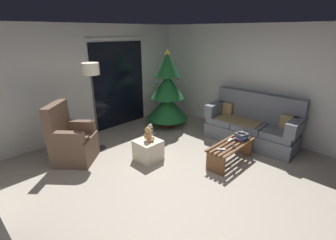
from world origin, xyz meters
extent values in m
plane|color=#9E9384|center=(0.00, 0.00, 0.00)|extent=(7.00, 7.00, 0.00)
cube|color=silver|center=(0.00, 3.06, 1.25)|extent=(5.72, 0.12, 2.50)
cube|color=silver|center=(2.86, 0.00, 1.25)|extent=(0.12, 6.00, 2.50)
cube|color=silver|center=(0.95, 2.99, 1.10)|extent=(1.60, 0.02, 2.20)
cube|color=black|center=(0.95, 2.97, 1.05)|extent=(1.50, 0.02, 2.10)
cube|color=slate|center=(2.25, 0.00, 0.17)|extent=(0.85, 1.94, 0.34)
cube|color=slate|center=(2.26, -0.62, 0.41)|extent=(0.71, 0.63, 0.14)
cube|color=slate|center=(2.23, 0.00, 0.41)|extent=(0.71, 0.63, 0.14)
cube|color=slate|center=(2.20, 0.62, 0.41)|extent=(0.71, 0.63, 0.14)
cube|color=slate|center=(2.55, 0.02, 0.78)|extent=(0.29, 1.91, 0.60)
cube|color=slate|center=(2.29, -0.87, 0.62)|extent=(0.77, 0.24, 0.28)
cube|color=slate|center=(2.21, 0.87, 0.62)|extent=(0.77, 0.24, 0.28)
cube|color=#997F51|center=(2.20, 0.25, 0.49)|extent=(0.64, 0.93, 0.02)
cube|color=#997F51|center=(2.44, -0.69, 0.62)|extent=(0.14, 0.33, 0.28)
cube|color=#997F51|center=(2.37, 0.71, 0.62)|extent=(0.14, 0.33, 0.28)
cube|color=brown|center=(1.21, -0.32, 0.37)|extent=(1.10, 0.05, 0.04)
cube|color=brown|center=(1.21, -0.23, 0.37)|extent=(1.10, 0.05, 0.04)
cube|color=brown|center=(1.21, -0.14, 0.37)|extent=(1.10, 0.05, 0.04)
cube|color=brown|center=(1.21, -0.05, 0.37)|extent=(1.10, 0.05, 0.04)
cube|color=brown|center=(1.21, 0.03, 0.37)|extent=(1.10, 0.05, 0.04)
cube|color=brown|center=(0.72, -0.14, 0.18)|extent=(0.05, 0.36, 0.35)
cube|color=brown|center=(1.70, -0.14, 0.18)|extent=(0.05, 0.36, 0.35)
cube|color=silver|center=(1.31, -0.05, 0.40)|extent=(0.16, 0.07, 0.02)
cube|color=#ADADB2|center=(0.86, -0.14, 0.40)|extent=(0.13, 0.15, 0.02)
cube|color=black|center=(1.12, -0.24, 0.40)|extent=(0.15, 0.13, 0.02)
cube|color=#285684|center=(1.50, -0.20, 0.40)|extent=(0.20, 0.18, 0.03)
cube|color=#6B3D7A|center=(1.49, -0.17, 0.43)|extent=(0.27, 0.18, 0.03)
cube|color=#285684|center=(1.52, -0.20, 0.46)|extent=(0.22, 0.20, 0.03)
cube|color=#4C4C51|center=(1.51, -0.18, 0.50)|extent=(0.24, 0.23, 0.04)
cube|color=black|center=(1.49, -0.18, 0.52)|extent=(0.13, 0.16, 0.01)
cylinder|color=#4C1E19|center=(1.71, 2.01, 0.05)|extent=(0.36, 0.36, 0.10)
cylinder|color=brown|center=(1.71, 2.01, 0.16)|extent=(0.08, 0.08, 0.12)
cone|color=#195628|center=(1.71, 2.01, 0.51)|extent=(1.04, 1.04, 0.59)
cone|color=#195628|center=(1.71, 2.01, 1.05)|extent=(0.83, 0.83, 0.59)
cone|color=#195628|center=(1.71, 2.01, 1.58)|extent=(0.61, 0.61, 0.59)
sphere|color=blue|center=(1.64, 2.30, 1.10)|extent=(0.06, 0.06, 0.06)
sphere|color=#1E8C33|center=(1.87, 2.31, 0.93)|extent=(0.06, 0.06, 0.06)
sphere|color=red|center=(1.38, 2.22, 0.75)|extent=(0.06, 0.06, 0.06)
sphere|color=#B233A5|center=(1.85, 1.78, 1.24)|extent=(0.06, 0.06, 0.06)
sphere|color=gold|center=(1.79, 1.80, 1.37)|extent=(0.06, 0.06, 0.06)
sphere|color=#1E8C33|center=(2.03, 2.35, 0.50)|extent=(0.06, 0.06, 0.06)
sphere|color=#B233A5|center=(1.77, 2.15, 1.62)|extent=(0.06, 0.06, 0.06)
sphere|color=#1E8C33|center=(1.68, 1.73, 1.17)|extent=(0.06, 0.06, 0.06)
sphere|color=#1E8C33|center=(1.43, 2.11, 1.09)|extent=(0.06, 0.06, 0.06)
cone|color=#EAD14C|center=(1.71, 2.01, 1.88)|extent=(0.14, 0.14, 0.12)
cube|color=brown|center=(-0.79, 1.99, 0.16)|extent=(0.96, 0.96, 0.31)
cube|color=brown|center=(-0.79, 1.99, 0.40)|extent=(0.96, 0.96, 0.18)
cube|color=brown|center=(-0.96, 2.20, 0.81)|extent=(0.62, 0.57, 0.64)
cube|color=brown|center=(-0.56, 2.16, 0.60)|extent=(0.49, 0.53, 0.22)
cube|color=brown|center=(-0.98, 1.79, 0.60)|extent=(0.49, 0.53, 0.22)
cylinder|color=#2D2D30|center=(-0.24, 2.11, 0.01)|extent=(0.28, 0.28, 0.02)
cylinder|color=#2D2D30|center=(-0.24, 2.11, 0.80)|extent=(0.03, 0.03, 1.55)
cylinder|color=beige|center=(-0.24, 2.11, 1.67)|extent=(0.32, 0.32, 0.22)
cube|color=beige|center=(0.20, 1.04, 0.20)|extent=(0.44, 0.44, 0.40)
cylinder|color=tan|center=(0.28, 1.03, 0.43)|extent=(0.12, 0.13, 0.06)
cylinder|color=tan|center=(0.21, 0.96, 0.43)|extent=(0.12, 0.13, 0.06)
sphere|color=tan|center=(0.20, 1.04, 0.50)|extent=(0.15, 0.15, 0.15)
sphere|color=tan|center=(0.20, 1.04, 0.61)|extent=(0.11, 0.11, 0.11)
sphere|color=tan|center=(0.24, 1.00, 0.60)|extent=(0.04, 0.04, 0.04)
sphere|color=tan|center=(0.23, 1.06, 0.66)|extent=(0.04, 0.04, 0.04)
sphere|color=tan|center=(0.18, 1.01, 0.66)|extent=(0.04, 0.04, 0.04)
sphere|color=tan|center=(0.27, 1.07, 0.51)|extent=(0.06, 0.06, 0.06)
sphere|color=tan|center=(0.16, 0.98, 0.51)|extent=(0.06, 0.06, 0.06)
cylinder|color=beige|center=(1.07, 1.85, 0.03)|extent=(0.10, 0.12, 0.06)
cylinder|color=beige|center=(0.97, 1.81, 0.03)|extent=(0.10, 0.12, 0.06)
sphere|color=beige|center=(1.00, 1.89, 0.10)|extent=(0.15, 0.15, 0.15)
sphere|color=beige|center=(1.00, 1.89, 0.22)|extent=(0.11, 0.11, 0.11)
sphere|color=#F4E5C1|center=(1.02, 1.84, 0.21)|extent=(0.04, 0.04, 0.04)
sphere|color=beige|center=(1.04, 1.90, 0.27)|extent=(0.04, 0.04, 0.04)
sphere|color=beige|center=(0.96, 1.87, 0.27)|extent=(0.04, 0.04, 0.04)
sphere|color=beige|center=(1.07, 1.89, 0.11)|extent=(0.06, 0.06, 0.06)
sphere|color=beige|center=(0.94, 1.85, 0.11)|extent=(0.06, 0.06, 0.06)
camera|label=1|loc=(-2.48, -2.12, 2.35)|focal=25.83mm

